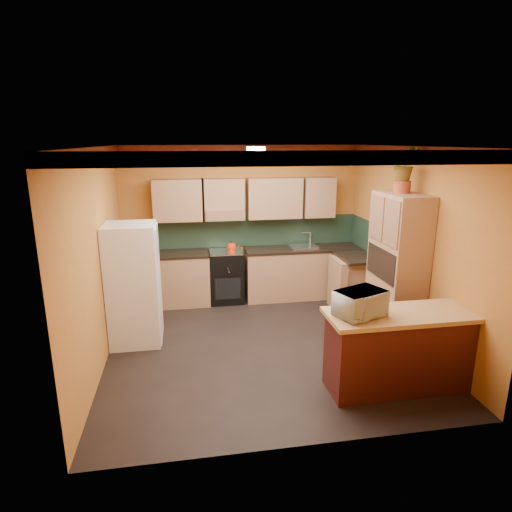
{
  "coord_description": "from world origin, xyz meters",
  "views": [
    {
      "loc": [
        -1.02,
        -5.39,
        2.78
      ],
      "look_at": [
        -0.02,
        0.45,
        1.17
      ],
      "focal_mm": 30.0,
      "sensor_mm": 36.0,
      "label": 1
    }
  ],
  "objects_px": {
    "fridge": "(133,285)",
    "breakfast_bar": "(407,352)",
    "base_cabinets_back": "(261,275)",
    "stove": "(226,276)",
    "microwave": "(360,303)",
    "pantry": "(397,269)"
  },
  "relations": [
    {
      "from": "stove",
      "to": "base_cabinets_back",
      "type": "bearing_deg",
      "value": 0.0
    },
    {
      "from": "fridge",
      "to": "base_cabinets_back",
      "type": "bearing_deg",
      "value": 34.21
    },
    {
      "from": "fridge",
      "to": "breakfast_bar",
      "type": "height_order",
      "value": "fridge"
    },
    {
      "from": "stove",
      "to": "microwave",
      "type": "bearing_deg",
      "value": -69.68
    },
    {
      "from": "base_cabinets_back",
      "to": "fridge",
      "type": "distance_m",
      "value": 2.5
    },
    {
      "from": "stove",
      "to": "pantry",
      "type": "height_order",
      "value": "pantry"
    },
    {
      "from": "pantry",
      "to": "stove",
      "type": "bearing_deg",
      "value": 138.37
    },
    {
      "from": "fridge",
      "to": "breakfast_bar",
      "type": "xyz_separation_m",
      "value": [
        3.18,
        -1.72,
        -0.41
      ]
    },
    {
      "from": "base_cabinets_back",
      "to": "pantry",
      "type": "distance_m",
      "value": 2.56
    },
    {
      "from": "stove",
      "to": "pantry",
      "type": "distance_m",
      "value": 2.98
    },
    {
      "from": "fridge",
      "to": "microwave",
      "type": "relative_size",
      "value": 3.27
    },
    {
      "from": "base_cabinets_back",
      "to": "pantry",
      "type": "relative_size",
      "value": 1.74
    },
    {
      "from": "stove",
      "to": "fridge",
      "type": "relative_size",
      "value": 0.54
    },
    {
      "from": "fridge",
      "to": "pantry",
      "type": "bearing_deg",
      "value": -8.72
    },
    {
      "from": "breakfast_bar",
      "to": "microwave",
      "type": "relative_size",
      "value": 3.46
    },
    {
      "from": "fridge",
      "to": "pantry",
      "type": "distance_m",
      "value": 3.65
    },
    {
      "from": "microwave",
      "to": "fridge",
      "type": "bearing_deg",
      "value": 123.63
    },
    {
      "from": "base_cabinets_back",
      "to": "stove",
      "type": "bearing_deg",
      "value": -180.0
    },
    {
      "from": "fridge",
      "to": "microwave",
      "type": "height_order",
      "value": "fridge"
    },
    {
      "from": "base_cabinets_back",
      "to": "microwave",
      "type": "distance_m",
      "value": 3.22
    },
    {
      "from": "base_cabinets_back",
      "to": "breakfast_bar",
      "type": "distance_m",
      "value": 3.31
    },
    {
      "from": "fridge",
      "to": "breakfast_bar",
      "type": "relative_size",
      "value": 0.94
    }
  ]
}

